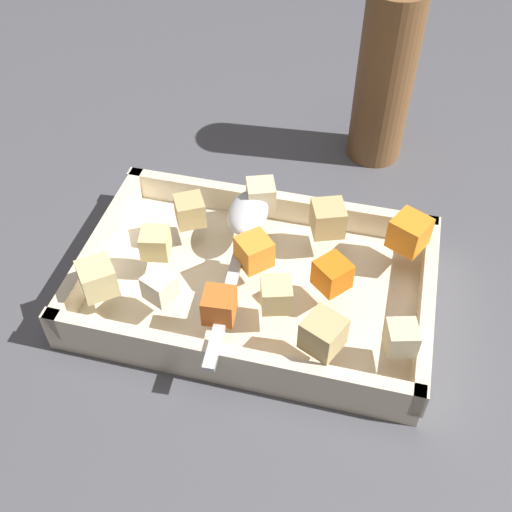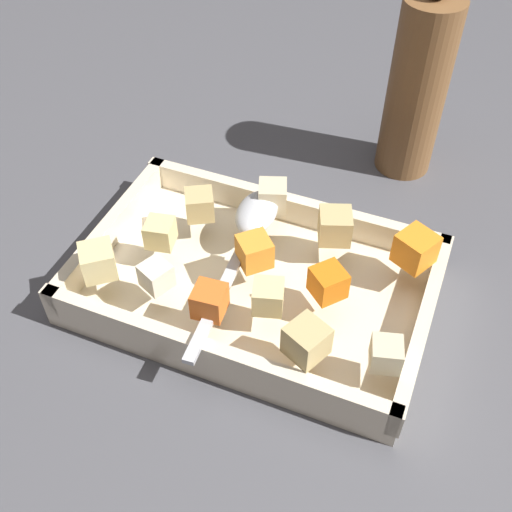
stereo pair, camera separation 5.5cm
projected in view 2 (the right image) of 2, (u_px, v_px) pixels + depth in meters
The scene contains 17 objects.
ground_plane at pixel (251, 300), 0.59m from camera, with size 4.00×4.00×0.00m, color #4C4C51.
baking_dish at pixel (256, 286), 0.58m from camera, with size 0.32×0.21×0.04m.
carrot_chunk_near_left at pixel (209, 301), 0.52m from camera, with size 0.03×0.03×0.03m, color orange.
carrot_chunk_corner_se at pixel (328, 283), 0.53m from camera, with size 0.03×0.03×0.03m, color orange.
carrot_chunk_far_left at pixel (416, 249), 0.55m from camera, with size 0.03×0.03×0.03m, color orange.
carrot_chunk_under_handle at pixel (254, 251), 0.55m from camera, with size 0.03×0.03×0.03m, color orange.
potato_chunk_far_right at pixel (158, 235), 0.57m from camera, with size 0.03×0.03×0.03m, color #E0CC89.
potato_chunk_rim_edge at pixel (307, 341), 0.49m from camera, with size 0.03×0.03×0.03m, color tan.
potato_chunk_near_right at pixel (386, 354), 0.48m from camera, with size 0.02×0.02×0.02m, color beige.
potato_chunk_heap_side at pixel (335, 226), 0.58m from camera, with size 0.03×0.03×0.03m, color tan.
potato_chunk_mid_left at pixel (273, 196), 0.61m from camera, with size 0.03×0.03×0.03m, color beige.
potato_chunk_heap_top at pixel (200, 205), 0.60m from camera, with size 0.03×0.03×0.03m, color tan.
potato_chunk_center at pixel (268, 297), 0.52m from camera, with size 0.03×0.03×0.03m, color #E0CC89.
potato_chunk_mid_right at pixel (98, 261), 0.55m from camera, with size 0.03×0.03×0.03m, color #E0CC89.
parsnip_chunk_near_spoon at pixel (156, 276), 0.54m from camera, with size 0.02×0.02×0.02m, color silver.
serving_spoon at pixel (252, 222), 0.59m from camera, with size 0.04×0.21×0.02m.
pepper_mill at pixel (417, 89), 0.66m from camera, with size 0.06×0.06×0.22m.
Camera 2 is at (-0.15, 0.35, 0.46)m, focal length 43.87 mm.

